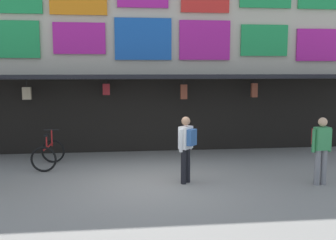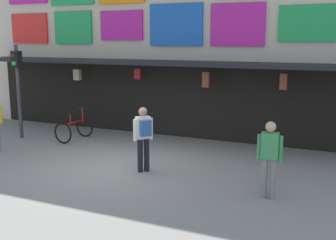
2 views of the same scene
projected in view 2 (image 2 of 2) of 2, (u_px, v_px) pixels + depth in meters
ground_plane at (117, 167)px, 11.16m from camera, size 80.00×80.00×0.00m
shopfront at (183, 22)px, 14.49m from camera, size 18.00×2.60×8.00m
traffic_light_near at (18, 76)px, 14.01m from camera, size 0.29×0.33×3.20m
bicycle_parked at (74, 129)px, 14.04m from camera, size 0.79×1.20×1.05m
pedestrian_in_green at (270, 154)px, 8.81m from camera, size 0.53×0.38×1.68m
pedestrian_in_white at (144, 135)px, 10.57m from camera, size 0.47×0.47×1.68m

